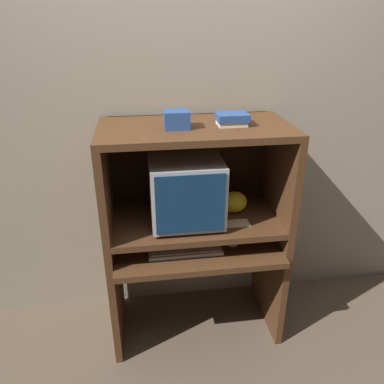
{
  "coord_description": "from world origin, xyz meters",
  "views": [
    {
      "loc": [
        -0.29,
        -1.64,
        1.87
      ],
      "look_at": [
        -0.02,
        0.27,
        0.97
      ],
      "focal_mm": 35.0,
      "sensor_mm": 36.0,
      "label": 1
    }
  ],
  "objects_px": {
    "crt_monitor": "(185,187)",
    "mouse": "(233,244)",
    "book_stack": "(232,119)",
    "storage_box": "(177,120)",
    "keyboard": "(185,250)",
    "snack_bag": "(234,202)"
  },
  "relations": [
    {
      "from": "crt_monitor",
      "to": "mouse",
      "type": "bearing_deg",
      "value": -25.57
    },
    {
      "from": "book_stack",
      "to": "crt_monitor",
      "type": "bearing_deg",
      "value": 175.98
    },
    {
      "from": "crt_monitor",
      "to": "storage_box",
      "type": "relative_size",
      "value": 3.61
    },
    {
      "from": "storage_box",
      "to": "keyboard",
      "type": "bearing_deg",
      "value": -76.05
    },
    {
      "from": "crt_monitor",
      "to": "book_stack",
      "type": "bearing_deg",
      "value": -4.02
    },
    {
      "from": "keyboard",
      "to": "storage_box",
      "type": "distance_m",
      "value": 0.73
    },
    {
      "from": "keyboard",
      "to": "mouse",
      "type": "bearing_deg",
      "value": 3.36
    },
    {
      "from": "keyboard",
      "to": "snack_bag",
      "type": "xyz_separation_m",
      "value": [
        0.31,
        0.17,
        0.2
      ]
    },
    {
      "from": "crt_monitor",
      "to": "snack_bag",
      "type": "height_order",
      "value": "crt_monitor"
    },
    {
      "from": "mouse",
      "to": "snack_bag",
      "type": "relative_size",
      "value": 0.39
    },
    {
      "from": "snack_bag",
      "to": "storage_box",
      "type": "relative_size",
      "value": 1.24
    },
    {
      "from": "crt_monitor",
      "to": "storage_box",
      "type": "distance_m",
      "value": 0.4
    },
    {
      "from": "snack_bag",
      "to": "crt_monitor",
      "type": "bearing_deg",
      "value": -174.22
    },
    {
      "from": "storage_box",
      "to": "snack_bag",
      "type": "bearing_deg",
      "value": 10.99
    },
    {
      "from": "mouse",
      "to": "snack_bag",
      "type": "distance_m",
      "value": 0.25
    },
    {
      "from": "crt_monitor",
      "to": "snack_bag",
      "type": "relative_size",
      "value": 2.92
    },
    {
      "from": "mouse",
      "to": "storage_box",
      "type": "distance_m",
      "value": 0.79
    },
    {
      "from": "crt_monitor",
      "to": "snack_bag",
      "type": "bearing_deg",
      "value": 5.78
    },
    {
      "from": "snack_bag",
      "to": "book_stack",
      "type": "distance_m",
      "value": 0.52
    },
    {
      "from": "crt_monitor",
      "to": "book_stack",
      "type": "distance_m",
      "value": 0.46
    },
    {
      "from": "keyboard",
      "to": "storage_box",
      "type": "xyz_separation_m",
      "value": [
        -0.03,
        0.11,
        0.72
      ]
    },
    {
      "from": "crt_monitor",
      "to": "keyboard",
      "type": "relative_size",
      "value": 1.11
    }
  ]
}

